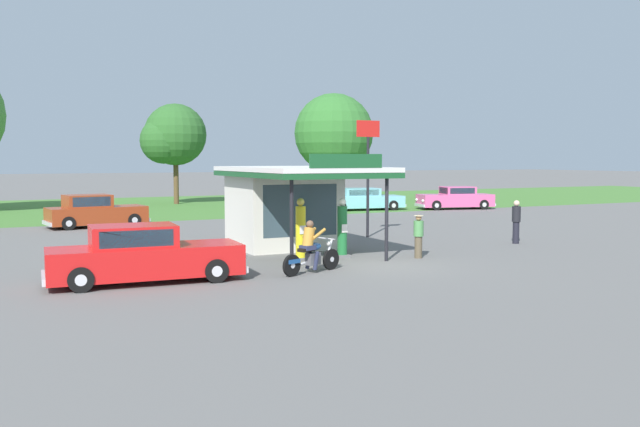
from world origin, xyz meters
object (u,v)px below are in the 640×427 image
Objects in this scene: motorcycle_with_rider at (311,251)px; parked_car_back_row_centre_right at (274,202)px; gas_pump_nearside at (301,232)px; parked_car_second_row_spare at (362,200)px; featured_classic_sedan at (144,256)px; bystander_chatting_near_pumps at (418,235)px; gas_pump_offside at (342,230)px; spare_tire_stack at (214,251)px; bystander_strolling_foreground at (516,221)px; roadside_pole_sign at (368,158)px; parked_car_back_row_far_left at (455,199)px; parked_car_back_row_far_right at (95,212)px.

motorcycle_with_rider reaches higher than parked_car_back_row_centre_right.
gas_pump_nearside is 0.36× the size of parked_car_second_row_spare.
featured_classic_sedan is 9.41m from bystander_chatting_near_pumps.
gas_pump_offside is at bearing -121.54° from parked_car_second_row_spare.
spare_tire_stack is at bearing 159.28° from gas_pump_offside.
bystander_strolling_foreground is at bearing -100.31° from parked_car_second_row_spare.
spare_tire_stack is (-9.25, -17.23, -0.41)m from parked_car_back_row_centre_right.
featured_classic_sedan is at bearing -162.09° from gas_pump_nearside.
motorcycle_with_rider is at bearing -107.74° from gas_pump_nearside.
roadside_pole_sign reaches higher than spare_tire_stack.
gas_pump_offside is at bearing -136.59° from parked_car_back_row_far_left.
spare_tire_stack is (-1.75, 4.00, -0.38)m from motorcycle_with_rider.
roadside_pole_sign is (10.01, -9.78, 2.67)m from parked_car_back_row_far_right.
featured_classic_sedan is at bearing -148.66° from roadside_pole_sign.
featured_classic_sedan reaches higher than parked_car_back_row_centre_right.
gas_pump_offside is 3.41× the size of spare_tire_stack.
gas_pump_offside is 1.37× the size of bystander_chatting_near_pumps.
gas_pump_offside is at bearing 46.06° from motorcycle_with_rider.
bystander_chatting_near_pumps is at bearing -98.15° from parked_car_back_row_centre_right.
parked_car_back_row_far_left reaches higher than spare_tire_stack.
parked_car_back_row_far_left is at bearing 40.97° from gas_pump_nearside.
featured_classic_sedan is at bearing -172.13° from bystander_strolling_foreground.
roadside_pole_sign is at bearing 22.75° from spare_tire_stack.
motorcycle_with_rider is 1.27× the size of bystander_strolling_foreground.
roadside_pole_sign is (3.85, 4.89, 2.48)m from gas_pump_offside.
spare_tire_stack is (-21.65, -15.05, -0.43)m from parked_car_back_row_far_left.
featured_classic_sedan is 3.67× the size of bystander_chatting_near_pumps.
featured_classic_sedan is (-4.77, 0.65, 0.07)m from motorcycle_with_rider.
parked_car_back_row_centre_right is 1.08× the size of roadside_pole_sign.
bystander_strolling_foreground is (-3.32, -18.23, 0.24)m from parked_car_second_row_spare.
gas_pump_offside is 0.40× the size of parked_car_back_row_far_right.
roadside_pole_sign reaches higher than motorcycle_with_rider.
gas_pump_nearside is 9.64m from bystander_strolling_foreground.
parked_car_back_row_centre_right is at bearing 177.75° from parked_car_second_row_spare.
parked_car_back_row_centre_right is 12.03m from parked_car_back_row_far_right.
parked_car_back_row_far_left is (17.55, 16.60, -0.24)m from gas_pump_offside.
bystander_strolling_foreground is 6.70m from roadside_pole_sign.
roadside_pole_sign reaches higher than gas_pump_nearside.
bystander_chatting_near_pumps reaches higher than parked_car_second_row_spare.
parked_car_back_row_far_left is 0.95× the size of parked_car_second_row_spare.
roadside_pole_sign is at bearing 42.03° from gas_pump_nearside.
motorcycle_with_rider is at bearing -123.21° from parked_car_second_row_spare.
bystander_strolling_foreground reaches higher than featured_classic_sedan.
featured_classic_sedan is 27.49m from parked_car_second_row_spare.
gas_pump_offside reaches higher than motorcycle_with_rider.
gas_pump_nearside is at bearing 17.91° from featured_classic_sedan.
gas_pump_offside is at bearing -0.00° from gas_pump_nearside.
parked_car_second_row_spare is at bearing 162.58° from parked_car_back_row_far_left.
parked_car_back_row_far_right is at bearing 86.64° from featured_classic_sedan.
featured_classic_sedan is at bearing -93.36° from parked_car_back_row_far_right.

